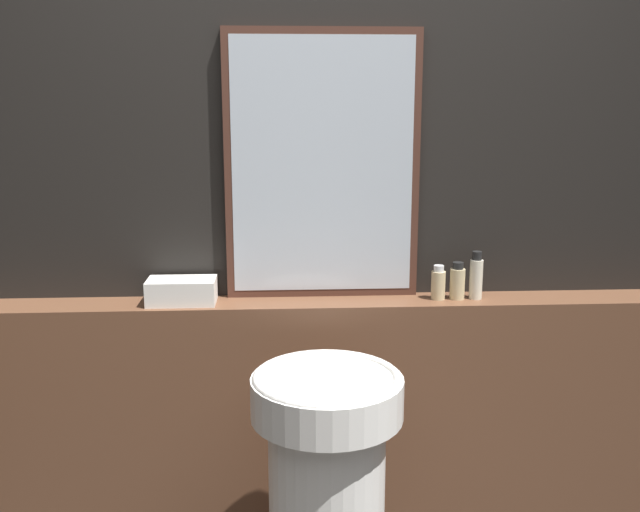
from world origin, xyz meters
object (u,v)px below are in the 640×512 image
Objects in this scene: shampoo_bottle at (438,284)px; conditioner_bottle at (457,282)px; lotion_bottle at (476,277)px; pedestal_sink at (327,507)px; towel_stack at (182,291)px; mirror at (322,166)px.

conditioner_bottle reaches higher than shampoo_bottle.
shampoo_bottle is 0.13m from lotion_bottle.
towel_stack is at bearing 135.95° from pedestal_sink.
lotion_bottle is (0.54, 0.44, 0.58)m from pedestal_sink.
shampoo_bottle is (0.39, -0.07, -0.39)m from mirror.
pedestal_sink is at bearing -132.66° from shampoo_bottle.
lotion_bottle is at bearing -0.00° from towel_stack.
conditioner_bottle is at bearing 0.00° from towel_stack.
conditioner_bottle is 0.07m from lotion_bottle.
conditioner_bottle is (0.93, 0.00, 0.02)m from towel_stack.
shampoo_bottle is 0.72× the size of lotion_bottle.
pedestal_sink is 0.90m from lotion_bottle.
mirror is at bearing 88.10° from pedestal_sink.
towel_stack is 0.86m from shampoo_bottle.
conditioner_bottle reaches higher than pedestal_sink.
towel_stack is at bearing 180.00° from conditioner_bottle.
pedestal_sink is 7.11× the size of conditioner_bottle.
lotion_bottle is at bearing -7.54° from mirror.
mirror is 0.60m from conditioner_bottle.
pedestal_sink is at bearing -140.52° from lotion_bottle.
conditioner_bottle is at bearing 180.00° from lotion_bottle.
pedestal_sink is 1.08m from mirror.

